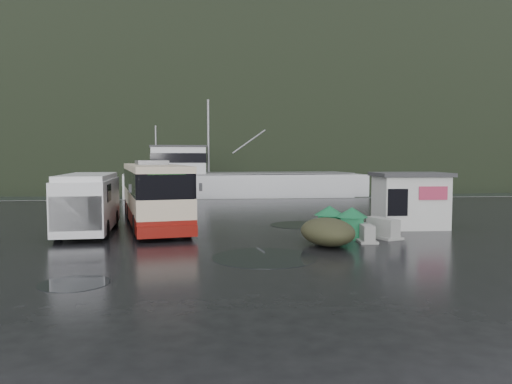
{
  "coord_description": "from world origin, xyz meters",
  "views": [
    {
      "loc": [
        -0.75,
        -23.27,
        3.64
      ],
      "look_at": [
        2.07,
        4.28,
        1.7
      ],
      "focal_mm": 35.0,
      "sensor_mm": 36.0,
      "label": 1
    }
  ],
  "objects": [
    {
      "name": "harbor_water",
      "position": [
        0.0,
        110.0,
        0.0
      ],
      "size": [
        300.0,
        180.0,
        0.02
      ],
      "primitive_type": "cube",
      "color": "black",
      "rests_on": "ground"
    },
    {
      "name": "headland",
      "position": [
        10.0,
        250.0,
        0.0
      ],
      "size": [
        780.0,
        540.0,
        570.0
      ],
      "primitive_type": "ellipsoid",
      "color": "black",
      "rests_on": "ground"
    },
    {
      "name": "jersey_barrier_a",
      "position": [
        6.14,
        -2.55,
        0.0
      ],
      "size": [
        0.87,
        1.56,
        0.75
      ],
      "primitive_type": null,
      "rotation": [
        0.0,
        0.0,
        -0.08
      ],
      "color": "#999993",
      "rests_on": "ground"
    },
    {
      "name": "quay_edge",
      "position": [
        0.0,
        20.0,
        0.0
      ],
      "size": [
        160.0,
        0.6,
        1.5
      ],
      "primitive_type": "cube",
      "color": "#999993",
      "rests_on": "ground"
    },
    {
      "name": "waste_bin_right",
      "position": [
        5.76,
        -1.73,
        0.0
      ],
      "size": [
        1.25,
        1.25,
        1.41
      ],
      "primitive_type": null,
      "rotation": [
        0.0,
        0.0,
        -0.27
      ],
      "color": "#116536",
      "rests_on": "ground"
    },
    {
      "name": "jersey_barrier_b",
      "position": [
        7.23,
        -1.64,
        0.0
      ],
      "size": [
        1.45,
        1.99,
        0.89
      ],
      "primitive_type": null,
      "rotation": [
        0.0,
        0.0,
        0.35
      ],
      "color": "#999993",
      "rests_on": "ground"
    },
    {
      "name": "coach_bus",
      "position": [
        -3.55,
        4.1,
        0.0
      ],
      "size": [
        5.41,
        12.68,
        3.48
      ],
      "primitive_type": null,
      "rotation": [
        0.0,
        0.0,
        0.2
      ],
      "color": "beige",
      "rests_on": "ground"
    },
    {
      "name": "waste_bin_left",
      "position": [
        4.93,
        -0.94,
        0.0
      ],
      "size": [
        1.27,
        1.27,
        1.41
      ],
      "primitive_type": null,
      "rotation": [
        0.0,
        0.0,
        -0.3
      ],
      "color": "#116536",
      "rests_on": "ground"
    },
    {
      "name": "ground",
      "position": [
        0.0,
        0.0,
        0.0
      ],
      "size": [
        160.0,
        160.0,
        0.0
      ],
      "primitive_type": "plane",
      "color": "black",
      "rests_on": "ground"
    },
    {
      "name": "dome_tent",
      "position": [
        4.25,
        -3.31,
        0.0
      ],
      "size": [
        2.61,
        3.25,
        1.14
      ],
      "primitive_type": null,
      "rotation": [
        0.0,
        0.0,
        0.2
      ],
      "color": "#353620",
      "rests_on": "ground"
    },
    {
      "name": "puddles",
      "position": [
        1.56,
        -3.0,
        0.01
      ],
      "size": [
        11.45,
        14.24,
        0.01
      ],
      "color": "black",
      "rests_on": "ground"
    },
    {
      "name": "fishing_trawler",
      "position": [
        2.73,
        28.1,
        0.0
      ],
      "size": [
        27.75,
        8.86,
        10.91
      ],
      "primitive_type": null,
      "rotation": [
        0.0,
        0.0,
        0.11
      ],
      "color": "silver",
      "rests_on": "ground"
    },
    {
      "name": "white_van",
      "position": [
        -6.36,
        1.32,
        0.0
      ],
      "size": [
        2.81,
        6.96,
        2.86
      ],
      "primitive_type": null,
      "rotation": [
        0.0,
        0.0,
        0.07
      ],
      "color": "silver",
      "rests_on": "ground"
    },
    {
      "name": "ticket_kiosk",
      "position": [
        9.73,
        1.32,
        0.0
      ],
      "size": [
        3.72,
        2.86,
        2.85
      ],
      "primitive_type": null,
      "rotation": [
        0.0,
        0.0,
        -0.03
      ],
      "color": "silver",
      "rests_on": "ground"
    }
  ]
}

